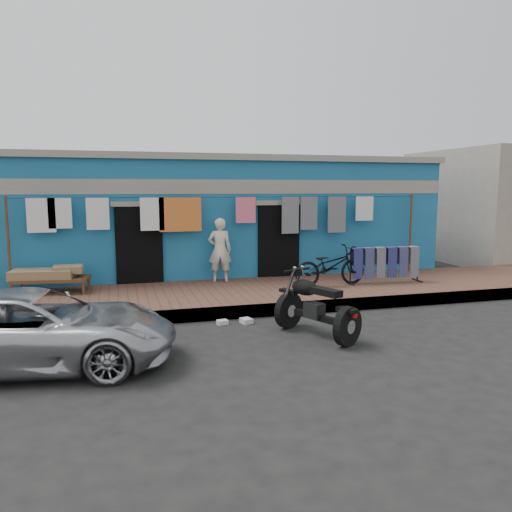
# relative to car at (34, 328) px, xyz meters

# --- Properties ---
(ground) EXTENTS (80.00, 80.00, 0.00)m
(ground) POSITION_rel_car_xyz_m (3.88, 0.26, -0.57)
(ground) COLOR black
(ground) RESTS_ON ground
(sidewalk) EXTENTS (28.00, 3.00, 0.25)m
(sidewalk) POSITION_rel_car_xyz_m (3.88, 3.26, -0.44)
(sidewalk) COLOR brown
(sidewalk) RESTS_ON ground
(curb) EXTENTS (28.00, 0.10, 0.25)m
(curb) POSITION_rel_car_xyz_m (3.88, 1.81, -0.44)
(curb) COLOR gray
(curb) RESTS_ON ground
(building) EXTENTS (12.20, 5.20, 3.36)m
(building) POSITION_rel_car_xyz_m (3.88, 7.25, 1.12)
(building) COLOR #1C5B86
(building) RESTS_ON ground
(clothesline) EXTENTS (10.06, 0.06, 2.10)m
(clothesline) POSITION_rel_car_xyz_m (3.43, 4.51, 1.26)
(clothesline) COLOR brown
(clothesline) RESTS_ON sidewalk
(car) EXTENTS (4.24, 2.37, 1.13)m
(car) POSITION_rel_car_xyz_m (0.00, 0.00, 0.00)
(car) COLOR #BABABF
(car) RESTS_ON ground
(seated_person) EXTENTS (0.62, 0.48, 1.55)m
(seated_person) POSITION_rel_car_xyz_m (3.57, 4.44, 0.46)
(seated_person) COLOR beige
(seated_person) RESTS_ON sidewalk
(bicycle) EXTENTS (1.82, 0.78, 1.15)m
(bicycle) POSITION_rel_car_xyz_m (5.94, 3.19, 0.26)
(bicycle) COLOR black
(bicycle) RESTS_ON sidewalk
(motorcycle) EXTENTS (1.89, 2.17, 1.11)m
(motorcycle) POSITION_rel_car_xyz_m (4.39, 0.30, -0.01)
(motorcycle) COLOR black
(motorcycle) RESTS_ON ground
(charpoy) EXTENTS (1.87, 1.25, 0.55)m
(charpoy) POSITION_rel_car_xyz_m (-0.24, 4.13, -0.04)
(charpoy) COLOR brown
(charpoy) RESTS_ON sidewalk
(jeans_rack) EXTENTS (1.90, 0.59, 0.89)m
(jeans_rack) POSITION_rel_car_xyz_m (7.37, 3.21, 0.13)
(jeans_rack) COLOR black
(jeans_rack) RESTS_ON sidewalk
(litter_a) EXTENTS (0.21, 0.18, 0.09)m
(litter_a) POSITION_rel_car_xyz_m (3.00, 1.46, -0.52)
(litter_a) COLOR silver
(litter_a) RESTS_ON ground
(litter_b) EXTENTS (0.20, 0.21, 0.08)m
(litter_b) POSITION_rel_car_xyz_m (4.29, 1.46, -0.52)
(litter_b) COLOR silver
(litter_b) RESTS_ON ground
(litter_c) EXTENTS (0.23, 0.27, 0.09)m
(litter_c) POSITION_rel_car_xyz_m (3.45, 1.43, -0.52)
(litter_c) COLOR silver
(litter_c) RESTS_ON ground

